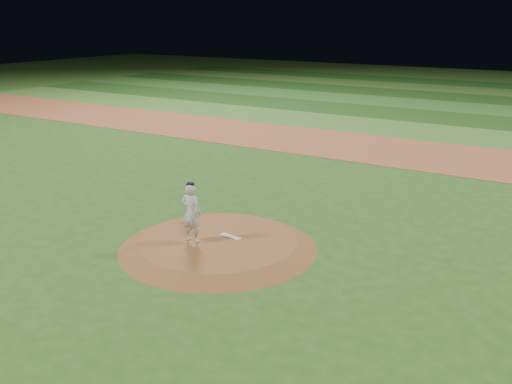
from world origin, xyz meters
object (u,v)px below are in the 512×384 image
at_px(pitchers_mound, 218,244).
at_px(pitcher_on_mound, 191,212).
at_px(rosin_bag, 184,222).
at_px(pitching_rubber, 231,237).

distance_m(pitchers_mound, pitcher_on_mound, 1.20).
xyz_separation_m(rosin_bag, pitcher_on_mound, (1.11, -1.03, 0.80)).
relative_size(pitching_rubber, rosin_bag, 5.16).
distance_m(pitching_rubber, pitcher_on_mound, 1.36).
relative_size(pitching_rubber, pitcher_on_mound, 0.39).
height_order(pitchers_mound, pitcher_on_mound, pitcher_on_mound).
distance_m(rosin_bag, pitcher_on_mound, 1.71).
bearing_deg(pitcher_on_mound, pitchers_mound, 42.34).
bearing_deg(rosin_bag, pitching_rubber, -7.07).
bearing_deg(pitching_rubber, pitchers_mound, -114.09).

